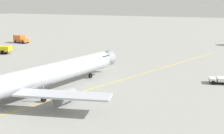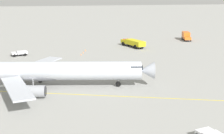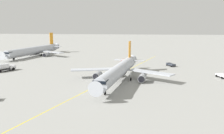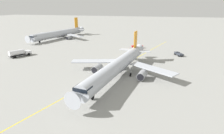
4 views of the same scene
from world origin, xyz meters
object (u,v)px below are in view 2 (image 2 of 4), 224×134
Objects in this scene: safety_cone_near at (81,54)px; catering_truck_truck at (186,36)px; airliner_main at (43,72)px; safety_cone_mid at (83,52)px; fire_tender_truck at (133,43)px; pushback_tug_truck at (20,53)px; safety_cone_far at (85,50)px.

catering_truck_truck is at bearing 116.79° from safety_cone_near.
airliner_main reaches higher than safety_cone_mid.
safety_cone_near is at bearing 80.72° from airliner_main.
safety_cone_mid is (18.36, -41.32, -1.38)m from catering_truck_truck.
catering_truck_truck reaches higher than fire_tender_truck.
pushback_tug_truck is 63.34m from catering_truck_truck.
safety_cone_far is (-3.26, 1.00, 0.00)m from safety_cone_mid.
safety_cone_mid and safety_cone_far have the same top height.
fire_tender_truck is at bearing 63.81° from airliner_main.
catering_truck_truck is at bearing -179.81° from pushback_tug_truck.
pushback_tug_truck is at bearing 112.76° from airliner_main.
fire_tender_truck is 21.34m from safety_cone_near.
airliner_main is 38.80m from safety_cone_far.
pushback_tug_truck is 0.46× the size of fire_tender_truck.
fire_tender_truck is (-40.96, 28.56, -1.66)m from airliner_main.
airliner_main is at bearing 86.80° from pushback_tug_truck.
safety_cone_near is at bearing -50.57° from catering_truck_truck.
fire_tender_truck is 20.31× the size of safety_cone_near.
safety_cone_near and safety_cone_mid have the same top height.
fire_tender_truck reaches higher than safety_cone_far.
catering_truck_truck is 14.44× the size of safety_cone_near.
safety_cone_mid is (-0.64, 19.09, -0.53)m from pushback_tug_truck.
airliner_main is 81.76× the size of safety_cone_mid.
safety_cone_far is (-6.21, 1.90, 0.00)m from safety_cone_near.
catering_truck_truck is 45.24m from safety_cone_mid.
catering_truck_truck reaches higher than safety_cone_far.
airliner_main is 73.62m from catering_truck_truck.
pushback_tug_truck is 37.68m from fire_tender_truck.
safety_cone_mid is at bearing 90.91° from fire_tender_truck.
fire_tender_truck is at bearing 119.05° from safety_cone_near.
catering_truck_truck is (-19.00, 60.41, 0.85)m from pushback_tug_truck.
safety_cone_mid is at bearing -17.02° from safety_cone_far.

